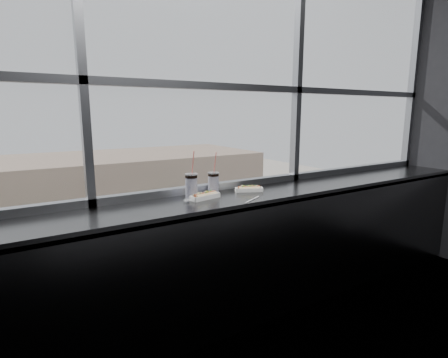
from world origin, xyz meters
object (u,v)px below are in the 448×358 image
pedestrian_d (130,244)px  pedestrian_c (130,245)px  car_near_e (282,269)px  pedestrian_b (20,266)px  soda_cup_right (213,182)px  car_far_c (184,247)px  tree_center (42,235)px  wrapper (189,200)px  loose_straw (252,199)px  car_near_d (194,298)px  hotdog_tray_left (205,196)px  hotdog_tray_right (249,189)px  soda_cup_left (191,185)px  car_near_c (99,325)px  tree_right (174,212)px  car_far_b (78,270)px

pedestrian_d → pedestrian_c: bearing=162.6°
car_near_e → pedestrian_b: (-16.80, 11.32, -0.10)m
soda_cup_right → car_far_c: 28.72m
soda_cup_right → tree_center: (0.12, 28.15, -9.14)m
wrapper → tree_center: wrapper is taller
loose_straw → car_near_d: size_ratio=0.04×
hotdog_tray_left → hotdog_tray_right: 0.46m
tree_center → loose_straw: bearing=-89.9°
soda_cup_left → car_near_c: 19.72m
tree_center → tree_right: tree_right is taller
hotdog_tray_left → car_near_c: (2.03, 16.25, -10.98)m
soda_cup_left → soda_cup_right: size_ratio=1.07×
car_far_c → hotdog_tray_right: bearing=159.8°
wrapper → car_far_c: bearing=65.3°
wrapper → tree_center: bearing=89.2°
pedestrian_d → pedestrian_c: pedestrian_c is taller
hotdog_tray_left → car_far_c: (11.03, 24.25, -11.03)m
car_near_d → pedestrian_d: 11.46m
hotdog_tray_left → wrapper: size_ratio=2.63×
car_far_b → hotdog_tray_left: bearing=170.8°
hotdog_tray_left → car_far_b: hotdog_tray_left is taller
soda_cup_right → pedestrian_c: 30.01m
car_near_d → car_near_e: bearing=-87.4°
car_near_d → hotdog_tray_right: bearing=157.8°
loose_straw → pedestrian_c: loose_straw is taller
soda_cup_left → car_far_c: (11.11, 24.18, -11.11)m
car_far_b → car_near_c: size_ratio=1.00×
hotdog_tray_right → car_near_d: size_ratio=0.04×
soda_cup_left → tree_center: 29.63m
car_far_c → car_near_e: 9.10m
car_near_e → tree_right: bearing=9.7°
soda_cup_right → car_near_e: soda_cup_right is taller
car_near_e → pedestrian_c: bearing=30.9°
car_far_c → tree_right: bearing=-8.8°
loose_straw → wrapper: 0.50m
wrapper → tree_center: 29.68m
pedestrian_d → car_far_c: bearing=-132.1°
car_near_d → pedestrian_b: bearing=42.2°
soda_cup_right → car_near_c: 19.66m
car_far_b → car_near_d: (5.71, -8.00, -0.16)m
loose_straw → tree_right: loose_straw is taller
car_near_c → hotdog_tray_left: bearing=164.9°
car_near_c → car_near_e: 13.33m
wrapper → car_near_e: 25.00m
car_near_d → soda_cup_left: bearing=156.2°
car_near_d → pedestrian_d: bearing=6.2°
tree_right → pedestrian_c: bearing=-167.2°
tree_center → pedestrian_d: bearing=-4.6°
car_near_e → pedestrian_c: pedestrian_c is taller
hotdog_tray_left → car_near_c: size_ratio=0.04×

